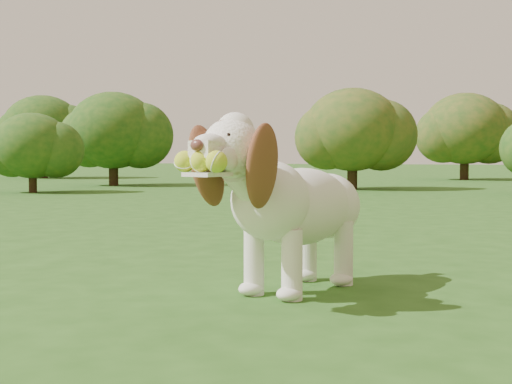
% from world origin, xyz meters
% --- Properties ---
extents(ground, '(80.00, 80.00, 0.00)m').
position_xyz_m(ground, '(0.00, 0.00, 0.00)').
color(ground, '#254E16').
rests_on(ground, ground).
extents(dog, '(0.60, 1.08, 0.71)m').
position_xyz_m(dog, '(0.07, 0.43, 0.38)').
color(dog, white).
rests_on(dog, ground).
extents(shrub_a, '(1.14, 1.14, 1.18)m').
position_xyz_m(shrub_a, '(-5.54, 6.66, 0.69)').
color(shrub_a, '#382314').
rests_on(shrub_a, ground).
extents(shrub_g, '(1.91, 1.91, 1.98)m').
position_xyz_m(shrub_g, '(-9.24, 12.32, 1.16)').
color(shrub_g, '#382314').
rests_on(shrub_g, ground).
extents(shrub_b, '(1.58, 1.58, 1.64)m').
position_xyz_m(shrub_b, '(-1.22, 9.11, 0.96)').
color(shrub_b, '#382314').
rests_on(shrub_b, ground).
extents(shrub_e, '(1.64, 1.64, 1.70)m').
position_xyz_m(shrub_e, '(-5.60, 9.17, 1.00)').
color(shrub_e, '#382314').
rests_on(shrub_e, ground).
extents(shrub_i, '(1.87, 1.87, 1.94)m').
position_xyz_m(shrub_i, '(0.38, 14.24, 1.14)').
color(shrub_i, '#382314').
rests_on(shrub_i, ground).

